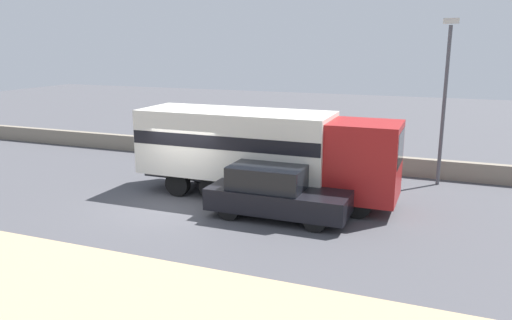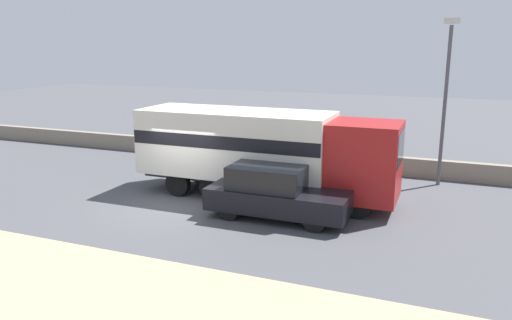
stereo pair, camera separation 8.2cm
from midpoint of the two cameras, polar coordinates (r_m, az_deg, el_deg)
name	(u,v)px [view 1 (the left image)]	position (r m, az deg, el deg)	size (l,w,h in m)	color
ground_plane	(174,205)	(17.48, -9.45, -5.14)	(80.00, 80.00, 0.00)	#47474C
dirt_shoulder_foreground	(41,282)	(13.03, -23.56, -12.61)	(60.00, 4.07, 0.04)	tan
stone_wall_backdrop	(251,153)	(23.48, -0.69, 0.78)	(60.00, 0.35, 0.78)	gray
street_lamp	(445,90)	(20.36, 20.72, 7.48)	(0.56, 0.28, 6.35)	#4C4C51
box_truck	(259,147)	(17.68, 0.26, 1.46)	(9.25, 2.49, 3.11)	maroon
car_hatchback	(276,192)	(15.91, 2.14, -3.68)	(4.50, 1.89, 1.70)	black
pedestrian	(167,142)	(24.00, -10.26, 2.02)	(0.37, 0.37, 1.68)	#1E1E2D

